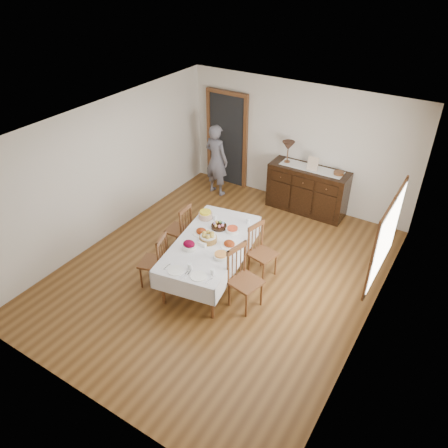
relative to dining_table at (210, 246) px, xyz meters
The scene contains 26 objects.
ground 0.67m from the dining_table, 62.30° to the left, with size 6.00×6.00×0.00m, color brown.
room_shell 1.17m from the dining_table, 94.84° to the left, with size 5.02×6.02×2.65m.
dining_table is the anchor object (origin of this frame).
chair_left_near 0.92m from the dining_table, 135.84° to the right, with size 0.51×0.51×0.97m.
chair_left_far 0.97m from the dining_table, 158.73° to the left, with size 0.43×0.43×0.96m.
chair_right_near 0.86m from the dining_table, 20.36° to the right, with size 0.52×0.52×1.06m.
chair_right_far 0.87m from the dining_table, 37.44° to the left, with size 0.48×0.48×0.96m.
sideboard 2.95m from the dining_table, 79.98° to the left, with size 1.64×0.59×0.99m.
person 2.98m from the dining_table, 120.86° to the left, with size 0.54×0.35×1.73m, color #5A5863.
bread_basket 0.17m from the dining_table, 159.86° to the right, with size 0.29×0.29×0.17m.
egg_basket 0.45m from the dining_table, 103.01° to the left, with size 0.27×0.27×0.11m.
ham_platter_a 0.31m from the dining_table, 154.21° to the left, with size 0.30×0.30×0.11m.
ham_platter_b 0.35m from the dining_table, 12.89° to the left, with size 0.30×0.30×0.11m.
beet_bowl 0.41m from the dining_table, 117.47° to the right, with size 0.22×0.22×0.15m.
carrot_bowl 0.49m from the dining_table, 69.79° to the left, with size 0.23×0.23×0.09m.
pineapple_bowl 0.74m from the dining_table, 130.00° to the left, with size 0.25×0.25×0.15m.
casserole_dish 0.48m from the dining_table, 34.97° to the right, with size 0.24×0.24×0.08m.
butter_dish 0.20m from the dining_table, 105.39° to the right, with size 0.15×0.11×0.07m.
setting_left 0.86m from the dining_table, 88.17° to the right, with size 0.44×0.31×0.10m.
setting_right 0.87m from the dining_table, 63.44° to the right, with size 0.44×0.31×0.10m.
glass_far_a 0.68m from the dining_table, 116.15° to the left, with size 0.06×0.06×0.09m.
glass_far_b 0.87m from the dining_table, 72.46° to the left, with size 0.07×0.07×0.10m.
runner 2.99m from the dining_table, 79.47° to the left, with size 1.30×0.35×0.01m.
table_lamp 3.00m from the dining_table, 90.12° to the left, with size 0.26×0.26×0.46m.
picture_frame 2.95m from the dining_table, 78.56° to the left, with size 0.22×0.08×0.28m.
deco_bowl 3.16m from the dining_table, 69.53° to the left, with size 0.20×0.20×0.06m.
Camera 1 is at (3.19, -5.00, 4.90)m, focal length 35.00 mm.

